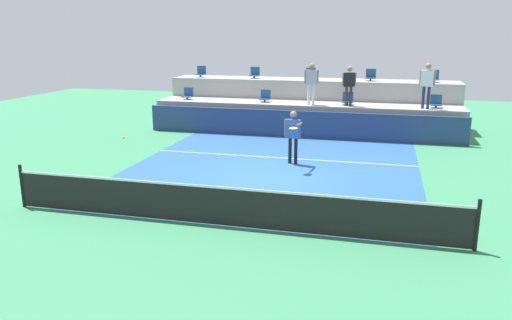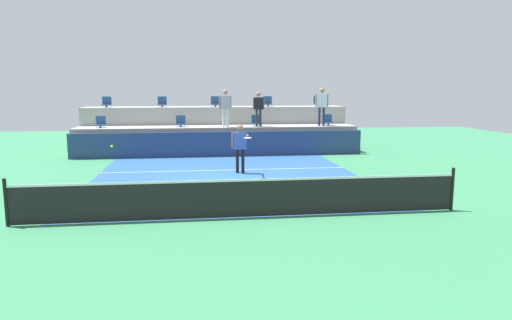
# 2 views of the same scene
# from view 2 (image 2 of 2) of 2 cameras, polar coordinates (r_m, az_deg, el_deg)

# --- Properties ---
(ground_plane) EXTENTS (40.00, 40.00, 0.00)m
(ground_plane) POSITION_cam_2_polar(r_m,az_deg,el_deg) (14.72, -3.22, -2.91)
(ground_plane) COLOR #388456
(court_inner_paint) EXTENTS (9.00, 10.00, 0.01)m
(court_inner_paint) POSITION_cam_2_polar(r_m,az_deg,el_deg) (15.69, -3.49, -2.16)
(court_inner_paint) COLOR #285693
(court_inner_paint) RESTS_ON ground_plane
(court_service_line) EXTENTS (9.00, 0.06, 0.00)m
(court_service_line) POSITION_cam_2_polar(r_m,az_deg,el_deg) (17.07, -3.83, -1.26)
(court_service_line) COLOR white
(court_service_line) RESTS_ON ground_plane
(tennis_net) EXTENTS (10.48, 0.08, 1.07)m
(tennis_net) POSITION_cam_2_polar(r_m,az_deg,el_deg) (10.72, -1.60, -4.61)
(tennis_net) COLOR black
(tennis_net) RESTS_ON ground_plane
(sponsor_backboard) EXTENTS (13.00, 0.16, 1.10)m
(sponsor_backboard) POSITION_cam_2_polar(r_m,az_deg,el_deg) (20.54, -4.51, 1.97)
(sponsor_backboard) COLOR navy
(sponsor_backboard) RESTS_ON ground_plane
(seating_tier_lower) EXTENTS (13.00, 1.80, 1.25)m
(seating_tier_lower) POSITION_cam_2_polar(r_m,az_deg,el_deg) (21.83, -4.70, 2.57)
(seating_tier_lower) COLOR #9E9E99
(seating_tier_lower) RESTS_ON ground_plane
(seating_tier_upper) EXTENTS (13.00, 1.80, 2.10)m
(seating_tier_upper) POSITION_cam_2_polar(r_m,az_deg,el_deg) (23.58, -4.93, 4.07)
(seating_tier_upper) COLOR #9E9E99
(seating_tier_upper) RESTS_ON ground_plane
(stadium_chair_lower_far_left) EXTENTS (0.44, 0.40, 0.52)m
(stadium_chair_lower_far_left) POSITION_cam_2_polar(r_m,az_deg,el_deg) (22.07, -18.73, 4.39)
(stadium_chair_lower_far_left) COLOR #2D2D33
(stadium_chair_lower_far_left) RESTS_ON seating_tier_lower
(stadium_chair_lower_left) EXTENTS (0.44, 0.40, 0.52)m
(stadium_chair_lower_left) POSITION_cam_2_polar(r_m,az_deg,el_deg) (21.67, -9.33, 4.67)
(stadium_chair_lower_left) COLOR #2D2D33
(stadium_chair_lower_left) RESTS_ON seating_tier_lower
(stadium_chair_lower_right) EXTENTS (0.44, 0.40, 0.52)m
(stadium_chair_lower_right) POSITION_cam_2_polar(r_m,az_deg,el_deg) (21.85, 0.04, 4.82)
(stadium_chair_lower_right) COLOR #2D2D33
(stadium_chair_lower_right) RESTS_ON seating_tier_lower
(stadium_chair_lower_far_right) EXTENTS (0.44, 0.40, 0.52)m
(stadium_chair_lower_far_right) POSITION_cam_2_polar(r_m,az_deg,el_deg) (22.58, 8.92, 4.84)
(stadium_chair_lower_far_right) COLOR #2D2D33
(stadium_chair_lower_far_right) RESTS_ON seating_tier_lower
(stadium_chair_upper_far_left) EXTENTS (0.44, 0.40, 0.52)m
(stadium_chair_upper_far_left) POSITION_cam_2_polar(r_m,az_deg,el_deg) (23.80, -18.05, 6.77)
(stadium_chair_upper_far_left) COLOR #2D2D33
(stadium_chair_upper_far_left) RESTS_ON seating_tier_upper
(stadium_chair_upper_left) EXTENTS (0.44, 0.40, 0.52)m
(stadium_chair_upper_left) POSITION_cam_2_polar(r_m,az_deg,el_deg) (23.47, -11.57, 6.99)
(stadium_chair_upper_left) COLOR #2D2D33
(stadium_chair_upper_left) RESTS_ON seating_tier_upper
(stadium_chair_upper_center) EXTENTS (0.44, 0.40, 0.52)m
(stadium_chair_upper_center) POSITION_cam_2_polar(r_m,az_deg,el_deg) (23.44, -5.07, 7.14)
(stadium_chair_upper_center) COLOR #2D2D33
(stadium_chair_upper_center) RESTS_ON seating_tier_upper
(stadium_chair_upper_right) EXTENTS (0.44, 0.40, 0.52)m
(stadium_chair_upper_right) POSITION_cam_2_polar(r_m,az_deg,el_deg) (23.71, 1.48, 7.19)
(stadium_chair_upper_right) COLOR #2D2D33
(stadium_chair_upper_right) RESTS_ON seating_tier_upper
(stadium_chair_upper_far_right) EXTENTS (0.44, 0.40, 0.52)m
(stadium_chair_upper_far_right) POSITION_cam_2_polar(r_m,az_deg,el_deg) (24.26, 7.71, 7.15)
(stadium_chair_upper_far_right) COLOR #2D2D33
(stadium_chair_upper_far_right) RESTS_ON seating_tier_upper
(tennis_player) EXTENTS (0.62, 1.25, 1.75)m
(tennis_player) POSITION_cam_2_polar(r_m,az_deg,el_deg) (16.30, -1.97, 2.07)
(tennis_player) COLOR black
(tennis_player) RESTS_ON ground_plane
(spectator_in_grey) EXTENTS (0.60, 0.27, 1.70)m
(spectator_in_grey) POSITION_cam_2_polar(r_m,az_deg,el_deg) (21.28, -3.84, 6.89)
(spectator_in_grey) COLOR white
(spectator_in_grey) RESTS_ON seating_tier_lower
(spectator_leaning_on_rail) EXTENTS (0.57, 0.26, 1.61)m
(spectator_leaning_on_rail) POSITION_cam_2_polar(r_m,az_deg,el_deg) (21.44, 0.32, 6.75)
(spectator_leaning_on_rail) COLOR #2D2D33
(spectator_leaning_on_rail) RESTS_ON seating_tier_lower
(spectator_in_white) EXTENTS (0.62, 0.29, 1.79)m
(spectator_in_white) POSITION_cam_2_polar(r_m,az_deg,el_deg) (22.05, 8.16, 7.05)
(spectator_in_white) COLOR navy
(spectator_in_white) RESTS_ON seating_tier_lower
(tennis_ball) EXTENTS (0.07, 0.07, 0.07)m
(tennis_ball) POSITION_cam_2_polar(r_m,az_deg,el_deg) (12.08, -17.46, 1.62)
(tennis_ball) COLOR #CCE033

